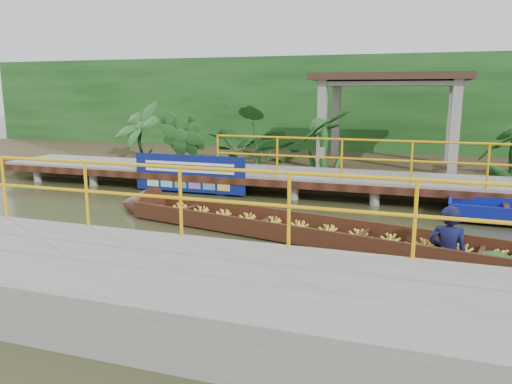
% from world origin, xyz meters
% --- Properties ---
extents(ground, '(80.00, 80.00, 0.00)m').
position_xyz_m(ground, '(0.00, 0.00, 0.00)').
color(ground, '#2E3118').
rests_on(ground, ground).
extents(land_strip, '(30.00, 8.00, 0.45)m').
position_xyz_m(land_strip, '(0.00, 7.50, 0.23)').
color(land_strip, '#382F1C').
rests_on(land_strip, ground).
extents(far_dock, '(16.00, 2.06, 1.66)m').
position_xyz_m(far_dock, '(0.02, 3.43, 0.48)').
color(far_dock, slate).
rests_on(far_dock, ground).
extents(near_dock, '(18.00, 2.40, 1.73)m').
position_xyz_m(near_dock, '(1.00, -4.20, 0.30)').
color(near_dock, slate).
rests_on(near_dock, ground).
extents(pavilion, '(4.40, 3.00, 3.00)m').
position_xyz_m(pavilion, '(3.00, 6.30, 2.82)').
color(pavilion, slate).
rests_on(pavilion, ground).
extents(foliage_backdrop, '(30.00, 0.80, 4.00)m').
position_xyz_m(foliage_backdrop, '(0.00, 10.00, 2.00)').
color(foliage_backdrop, '#123B14').
rests_on(foliage_backdrop, ground).
extents(vendor_boat, '(9.62, 2.92, 2.11)m').
position_xyz_m(vendor_boat, '(2.47, -0.62, 0.23)').
color(vendor_boat, '#34150E').
rests_on(vendor_boat, ground).
extents(blue_banner, '(3.17, 0.04, 0.99)m').
position_xyz_m(blue_banner, '(-1.80, 2.48, 0.56)').
color(blue_banner, navy).
rests_on(blue_banner, ground).
extents(tropical_plants, '(14.58, 1.58, 1.97)m').
position_xyz_m(tropical_plants, '(1.00, 5.30, 1.44)').
color(tropical_plants, '#123B14').
rests_on(tropical_plants, ground).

